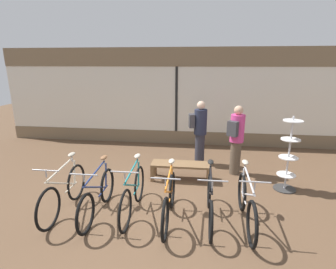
% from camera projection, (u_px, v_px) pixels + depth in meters
% --- Properties ---
extents(ground_plane, '(24.00, 24.00, 0.00)m').
position_uv_depth(ground_plane, '(157.00, 205.00, 5.19)').
color(ground_plane, brown).
extents(shop_back_wall, '(12.00, 0.08, 3.20)m').
position_uv_depth(shop_back_wall, '(177.00, 96.00, 8.70)').
color(shop_back_wall, '#7A664C').
rests_on(shop_back_wall, ground_plane).
extents(bicycle_far_left, '(0.46, 1.76, 1.05)m').
position_uv_depth(bicycle_far_left, '(64.00, 192.00, 4.87)').
color(bicycle_far_left, black).
rests_on(bicycle_far_left, ground_plane).
extents(bicycle_left, '(0.46, 1.72, 1.03)m').
position_uv_depth(bicycle_left, '(98.00, 196.00, 4.78)').
color(bicycle_left, black).
rests_on(bicycle_left, ground_plane).
extents(bicycle_center_left, '(0.46, 1.73, 1.04)m').
position_uv_depth(bicycle_center_left, '(133.00, 194.00, 4.81)').
color(bicycle_center_left, black).
rests_on(bicycle_center_left, ground_plane).
extents(bicycle_center_right, '(0.46, 1.69, 1.03)m').
position_uv_depth(bicycle_center_right, '(169.00, 201.00, 4.59)').
color(bicycle_center_right, black).
rests_on(bicycle_center_right, ground_plane).
extents(bicycle_right, '(0.46, 1.69, 1.01)m').
position_uv_depth(bicycle_right, '(210.00, 202.00, 4.58)').
color(bicycle_right, black).
rests_on(bicycle_right, ground_plane).
extents(bicycle_far_right, '(0.46, 1.76, 1.04)m').
position_uv_depth(bicycle_far_right, '(246.00, 204.00, 4.48)').
color(bicycle_far_right, black).
rests_on(bicycle_far_right, ground_plane).
extents(accessory_rack, '(0.48, 0.48, 1.66)m').
position_uv_depth(accessory_rack, '(288.00, 160.00, 5.66)').
color(accessory_rack, '#333333').
rests_on(accessory_rack, ground_plane).
extents(display_bench, '(1.40, 0.44, 0.42)m').
position_uv_depth(display_bench, '(181.00, 166.00, 6.23)').
color(display_bench, brown).
rests_on(display_bench, ground_plane).
extents(customer_near_rack, '(0.51, 0.56, 1.74)m').
position_uv_depth(customer_near_rack, '(236.00, 138.00, 6.42)').
color(customer_near_rack, brown).
rests_on(customer_near_rack, ground_plane).
extents(customer_by_window, '(0.52, 0.39, 1.75)m').
position_uv_depth(customer_by_window, '(200.00, 131.00, 7.08)').
color(customer_by_window, '#2D2D38').
rests_on(customer_by_window, ground_plane).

